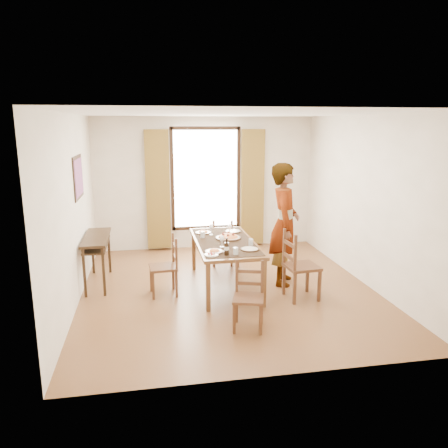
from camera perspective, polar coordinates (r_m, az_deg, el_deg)
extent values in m
plane|color=#5B301C|center=(6.99, 0.49, -8.45)|extent=(5.00, 5.00, 0.00)
cube|color=white|center=(9.06, -2.44, 5.31)|extent=(4.50, 0.10, 2.70)
cube|color=white|center=(4.26, 6.79, -3.52)|extent=(4.50, 0.10, 2.70)
cube|color=white|center=(6.59, -19.09, 1.73)|extent=(0.10, 5.00, 2.70)
cube|color=white|center=(7.37, 17.98, 2.94)|extent=(0.10, 5.00, 2.70)
cube|color=white|center=(6.52, 0.54, 14.43)|extent=(4.50, 5.00, 0.04)
cube|color=white|center=(9.02, -2.42, 5.91)|extent=(1.30, 0.04, 2.00)
cube|color=brown|center=(8.91, -8.63, 4.39)|extent=(0.48, 0.10, 2.40)
cube|color=brown|center=(9.17, 3.74, 4.75)|extent=(0.48, 0.10, 2.40)
cube|color=black|center=(7.12, -18.52, 5.82)|extent=(0.02, 0.86, 0.66)
cube|color=red|center=(7.12, -18.44, 5.82)|extent=(0.01, 0.76, 0.56)
cube|color=black|center=(7.27, -16.35, -1.70)|extent=(0.38, 1.20, 0.04)
cube|color=black|center=(7.30, -16.30, -2.61)|extent=(0.34, 1.10, 0.03)
cube|color=black|center=(6.87, -17.77, -6.12)|extent=(0.04, 0.04, 0.76)
cube|color=black|center=(7.91, -16.78, -3.55)|extent=(0.04, 0.04, 0.76)
cube|color=black|center=(6.84, -15.43, -6.05)|extent=(0.04, 0.04, 0.76)
cube|color=black|center=(7.88, -14.76, -3.48)|extent=(0.04, 0.04, 0.76)
cube|color=brown|center=(6.87, 0.10, -2.46)|extent=(0.91, 1.93, 0.05)
cube|color=black|center=(6.87, 0.10, -2.24)|extent=(0.84, 1.78, 0.01)
cube|color=brown|center=(6.08, -2.08, -8.28)|extent=(0.06, 0.06, 0.70)
cube|color=brown|center=(7.78, -3.98, -3.52)|extent=(0.06, 0.06, 0.70)
cube|color=brown|center=(6.23, 5.23, -7.78)|extent=(0.06, 0.06, 0.70)
cube|color=brown|center=(7.90, 1.76, -3.23)|extent=(0.06, 0.06, 0.70)
cube|color=#56361C|center=(6.70, -7.96, -5.63)|extent=(0.43, 0.43, 0.04)
cube|color=#56361C|center=(6.92, -9.50, -6.97)|extent=(0.04, 0.04, 0.43)
cube|color=#56361C|center=(6.95, -6.65, -6.78)|extent=(0.04, 0.04, 0.43)
cube|color=#56361C|center=(6.59, -9.23, -7.97)|extent=(0.04, 0.04, 0.43)
cube|color=#56361C|center=(6.63, -6.23, -7.76)|extent=(0.04, 0.04, 0.43)
cube|color=#56361C|center=(6.81, -6.67, -3.16)|extent=(0.03, 0.03, 0.48)
cube|color=#56361C|center=(6.48, -6.24, -3.98)|extent=(0.03, 0.03, 0.48)
cube|color=#56361C|center=(6.68, -6.44, -4.35)|extent=(0.05, 0.35, 0.05)
cube|color=#56361C|center=(6.63, -6.48, -2.93)|extent=(0.05, 0.35, 0.05)
cube|color=#56361C|center=(8.09, -0.16, -2.43)|extent=(0.44, 0.44, 0.04)
cube|color=#56361C|center=(8.30, 0.97, -3.49)|extent=(0.04, 0.04, 0.41)
cube|color=#56361C|center=(7.99, 1.00, -4.15)|extent=(0.04, 0.04, 0.41)
cube|color=#56361C|center=(8.30, -1.28, -3.49)|extent=(0.04, 0.04, 0.41)
cube|color=#56361C|center=(7.99, -1.34, -4.15)|extent=(0.04, 0.04, 0.41)
cube|color=#56361C|center=(7.86, 1.01, -1.17)|extent=(0.03, 0.03, 0.45)
cube|color=#56361C|center=(7.87, -1.36, -1.17)|extent=(0.03, 0.03, 0.45)
cube|color=#56361C|center=(7.89, -0.17, -1.81)|extent=(0.32, 0.08, 0.05)
cube|color=#56361C|center=(7.85, -0.17, -0.66)|extent=(0.32, 0.08, 0.05)
cube|color=#56361C|center=(5.57, 3.20, -9.68)|extent=(0.47, 0.47, 0.04)
cube|color=#56361C|center=(5.52, 1.34, -12.22)|extent=(0.04, 0.04, 0.41)
cube|color=#56361C|center=(5.81, 1.63, -10.86)|extent=(0.04, 0.04, 0.41)
cube|color=#56361C|center=(5.50, 4.81, -12.34)|extent=(0.04, 0.04, 0.41)
cube|color=#56361C|center=(5.80, 4.91, -10.97)|extent=(0.04, 0.04, 0.41)
cube|color=#56361C|center=(5.66, 1.67, -6.84)|extent=(0.03, 0.03, 0.45)
cube|color=#56361C|center=(5.65, 4.99, -6.94)|extent=(0.03, 0.03, 0.45)
cube|color=#56361C|center=(5.68, 3.32, -7.75)|extent=(0.32, 0.12, 0.05)
cube|color=#56361C|center=(5.63, 3.34, -6.20)|extent=(0.32, 0.12, 0.05)
cube|color=#56361C|center=(6.58, 10.13, -5.50)|extent=(0.50, 0.50, 0.04)
cube|color=#56361C|center=(6.58, 12.34, -7.86)|extent=(0.04, 0.04, 0.49)
cube|color=#56361C|center=(6.42, 9.20, -8.27)|extent=(0.04, 0.04, 0.49)
cube|color=#56361C|center=(6.91, 10.84, -6.78)|extent=(0.04, 0.04, 0.49)
cube|color=#56361C|center=(6.75, 7.82, -7.14)|extent=(0.04, 0.04, 0.49)
cube|color=#56361C|center=(6.25, 9.28, -3.85)|extent=(0.04, 0.04, 0.55)
cube|color=#56361C|center=(6.59, 7.87, -2.92)|extent=(0.04, 0.04, 0.55)
cube|color=#56361C|center=(6.45, 8.52, -4.30)|extent=(0.06, 0.39, 0.05)
cube|color=#56361C|center=(6.40, 8.58, -2.62)|extent=(0.06, 0.39, 0.05)
imported|color=gray|center=(7.05, 7.89, -0.05)|extent=(1.00, 0.90, 1.96)
cylinder|color=silver|center=(6.61, 3.54, -2.38)|extent=(0.07, 0.07, 0.10)
cylinder|color=silver|center=(7.06, -2.81, -1.39)|extent=(0.07, 0.07, 0.10)
cylinder|color=silver|center=(6.15, 1.53, -3.54)|extent=(0.07, 0.07, 0.10)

